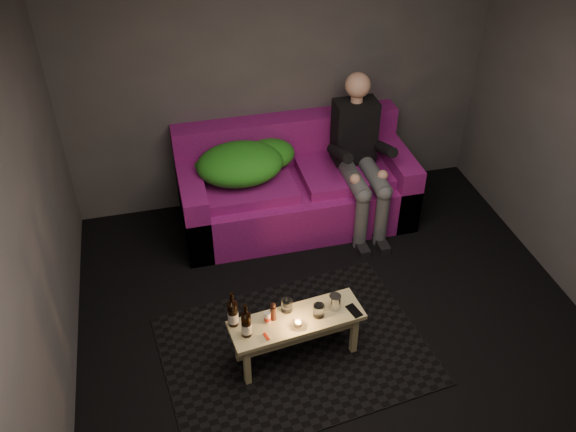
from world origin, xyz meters
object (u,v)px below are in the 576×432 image
(person, at_px, (360,152))
(beer_bottle_b, at_px, (246,324))
(steel_cup, at_px, (335,302))
(coffee_table, at_px, (297,325))
(sofa, at_px, (294,187))
(beer_bottle_a, at_px, (233,313))

(person, bearing_deg, beer_bottle_b, -130.61)
(beer_bottle_b, relative_size, steel_cup, 2.39)
(coffee_table, bearing_deg, beer_bottle_b, -170.74)
(sofa, distance_m, beer_bottle_b, 1.94)
(beer_bottle_a, relative_size, beer_bottle_b, 1.05)
(beer_bottle_b, bearing_deg, steel_cup, 8.44)
(steel_cup, bearing_deg, sofa, 85.87)
(sofa, height_order, beer_bottle_b, sofa)
(beer_bottle_a, xyz_separation_m, beer_bottle_b, (0.07, -0.12, -0.01))
(beer_bottle_b, bearing_deg, sofa, 65.79)
(person, distance_m, steel_cup, 1.66)
(beer_bottle_b, distance_m, steel_cup, 0.68)
(person, height_order, coffee_table, person)
(coffee_table, relative_size, beer_bottle_a, 3.35)
(person, height_order, beer_bottle_a, person)
(person, xyz_separation_m, steel_cup, (-0.69, -1.49, -0.29))
(sofa, xyz_separation_m, beer_bottle_a, (-0.87, -1.64, 0.18))
(sofa, height_order, beer_bottle_a, sofa)
(coffee_table, height_order, steel_cup, steel_cup)
(beer_bottle_a, bearing_deg, coffee_table, -7.47)
(beer_bottle_a, height_order, steel_cup, beer_bottle_a)
(sofa, xyz_separation_m, beer_bottle_b, (-0.79, -1.76, 0.17))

